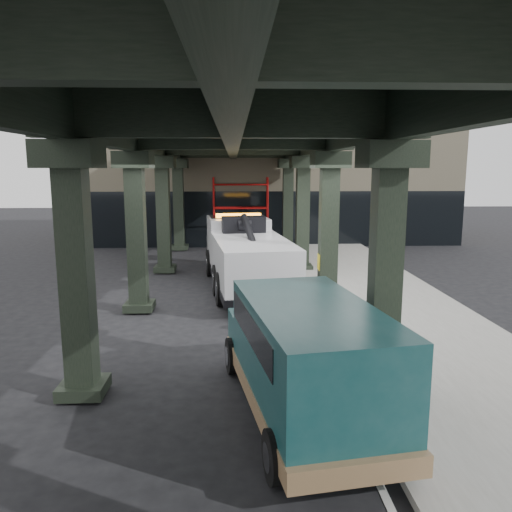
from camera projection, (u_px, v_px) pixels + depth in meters
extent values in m
plane|color=black|center=(248.00, 330.00, 14.07)|extent=(90.00, 90.00, 0.00)
cube|color=gray|center=(384.00, 306.00, 16.22)|extent=(5.00, 40.00, 0.15)
cube|color=silver|center=(299.00, 309.00, 16.11)|extent=(0.12, 38.00, 0.01)
cube|color=black|center=(385.00, 271.00, 9.81)|extent=(0.55, 0.55, 5.00)
cube|color=black|center=(391.00, 155.00, 9.42)|extent=(1.10, 1.10, 0.50)
cube|color=black|center=(380.00, 382.00, 10.22)|extent=(0.90, 0.90, 0.24)
cube|color=black|center=(328.00, 232.00, 15.72)|extent=(0.55, 0.55, 5.00)
cube|color=black|center=(330.00, 160.00, 15.33)|extent=(1.10, 1.10, 0.50)
cube|color=black|center=(327.00, 304.00, 16.12)|extent=(0.90, 0.90, 0.24)
cube|color=black|center=(303.00, 215.00, 21.62)|extent=(0.55, 0.55, 5.00)
cube|color=black|center=(303.00, 162.00, 21.23)|extent=(1.10, 1.10, 0.50)
cube|color=black|center=(302.00, 267.00, 22.02)|extent=(0.90, 0.90, 0.24)
cube|color=black|center=(288.00, 205.00, 27.52)|extent=(0.55, 0.55, 5.00)
cube|color=black|center=(288.00, 163.00, 27.13)|extent=(1.10, 1.10, 0.50)
cube|color=black|center=(287.00, 246.00, 27.93)|extent=(0.90, 0.90, 0.24)
cube|color=black|center=(76.00, 274.00, 9.56)|extent=(0.55, 0.55, 5.00)
cube|color=black|center=(69.00, 154.00, 9.16)|extent=(1.10, 1.10, 0.50)
cube|color=black|center=(84.00, 387.00, 9.96)|extent=(0.90, 0.90, 0.24)
cube|color=black|center=(137.00, 234.00, 15.46)|extent=(0.55, 0.55, 5.00)
cube|color=black|center=(133.00, 160.00, 15.07)|extent=(1.10, 1.10, 0.50)
cube|color=black|center=(140.00, 306.00, 15.86)|extent=(0.90, 0.90, 0.24)
cube|color=black|center=(163.00, 215.00, 21.36)|extent=(0.55, 0.55, 5.00)
cube|color=black|center=(162.00, 162.00, 20.97)|extent=(1.10, 1.10, 0.50)
cube|color=black|center=(165.00, 268.00, 21.76)|extent=(0.90, 0.90, 0.24)
cube|color=black|center=(179.00, 205.00, 27.26)|extent=(0.55, 0.55, 5.00)
cube|color=black|center=(178.00, 163.00, 26.87)|extent=(1.10, 1.10, 0.50)
cube|color=black|center=(180.00, 247.00, 27.67)|extent=(0.90, 0.90, 0.24)
cube|color=black|center=(331.00, 133.00, 15.19)|extent=(0.35, 32.00, 1.10)
cube|color=black|center=(132.00, 133.00, 14.93)|extent=(0.35, 32.00, 1.10)
cube|color=black|center=(232.00, 133.00, 15.06)|extent=(0.35, 32.00, 1.10)
cube|color=black|center=(232.00, 109.00, 14.94)|extent=(7.40, 32.00, 0.30)
cube|color=#C6B793|center=(269.00, 176.00, 33.14)|extent=(22.00, 10.00, 8.00)
cylinder|color=#AD0E0D|center=(214.00, 213.00, 28.32)|extent=(0.08, 0.08, 4.00)
cylinder|color=#AD0E0D|center=(214.00, 214.00, 27.53)|extent=(0.08, 0.08, 4.00)
cylinder|color=#AD0E0D|center=(267.00, 213.00, 28.45)|extent=(0.08, 0.08, 4.00)
cylinder|color=#AD0E0D|center=(268.00, 214.00, 27.66)|extent=(0.08, 0.08, 4.00)
cylinder|color=#AD0E0D|center=(241.00, 230.00, 28.56)|extent=(3.00, 0.08, 0.08)
cylinder|color=#AD0E0D|center=(241.00, 207.00, 28.33)|extent=(3.00, 0.08, 0.08)
cylinder|color=#AD0E0D|center=(240.00, 184.00, 28.11)|extent=(3.00, 0.08, 0.08)
cube|color=black|center=(247.00, 272.00, 18.38)|extent=(1.94, 7.70, 0.25)
cube|color=silver|center=(238.00, 239.00, 20.75)|extent=(2.67, 2.72, 1.83)
cube|color=silver|center=(235.00, 247.00, 21.87)|extent=(2.46, 1.00, 0.92)
cube|color=black|center=(237.00, 226.00, 20.91)|extent=(2.38, 1.59, 0.87)
cube|color=silver|center=(252.00, 260.00, 17.13)|extent=(3.04, 5.35, 1.42)
cube|color=orange|center=(238.00, 215.00, 20.37)|extent=(1.85, 0.51, 0.16)
cube|color=black|center=(244.00, 224.00, 18.93)|extent=(1.69, 0.80, 0.61)
cylinder|color=black|center=(251.00, 238.00, 17.19)|extent=(0.68, 3.56, 1.36)
cube|color=black|center=(266.00, 310.00, 14.78)|extent=(0.48, 1.45, 0.18)
cube|color=black|center=(271.00, 319.00, 14.10)|extent=(1.65, 0.45, 0.18)
cylinder|color=black|center=(211.00, 263.00, 21.04)|extent=(0.49, 1.15, 1.12)
cylinder|color=silver|center=(211.00, 263.00, 21.04)|extent=(0.47, 0.66, 0.62)
cylinder|color=black|center=(263.00, 261.00, 21.40)|extent=(0.49, 1.15, 1.12)
cylinder|color=silver|center=(263.00, 261.00, 21.40)|extent=(0.47, 0.66, 0.62)
cylinder|color=black|center=(218.00, 280.00, 17.78)|extent=(0.49, 1.15, 1.12)
cylinder|color=silver|center=(218.00, 280.00, 17.78)|extent=(0.47, 0.66, 0.62)
cylinder|color=black|center=(279.00, 278.00, 18.14)|extent=(0.49, 1.15, 1.12)
cylinder|color=silver|center=(279.00, 278.00, 18.14)|extent=(0.47, 0.66, 0.62)
cylinder|color=black|center=(222.00, 289.00, 16.49)|extent=(0.49, 1.15, 1.12)
cylinder|color=silver|center=(222.00, 289.00, 16.49)|extent=(0.47, 0.66, 0.62)
cylinder|color=black|center=(288.00, 286.00, 16.86)|extent=(0.49, 1.15, 1.12)
cylinder|color=silver|center=(288.00, 286.00, 16.86)|extent=(0.47, 0.66, 0.62)
cube|color=#113D3F|center=(275.00, 330.00, 11.19)|extent=(2.09, 1.34, 0.86)
cube|color=#113D3F|center=(310.00, 357.00, 8.60)|extent=(2.65, 4.55, 1.86)
cube|color=olive|center=(303.00, 389.00, 9.10)|extent=(2.85, 5.59, 0.33)
cube|color=black|center=(279.00, 302.00, 10.69)|extent=(1.90, 0.69, 0.79)
cube|color=black|center=(306.00, 325.00, 8.79)|extent=(2.54, 3.71, 0.52)
cube|color=silver|center=(269.00, 339.00, 11.75)|extent=(1.90, 0.41, 0.29)
cylinder|color=black|center=(233.00, 356.00, 11.05)|extent=(0.39, 0.83, 0.80)
cylinder|color=silver|center=(233.00, 356.00, 11.05)|extent=(0.37, 0.48, 0.44)
cylinder|color=black|center=(315.00, 350.00, 11.42)|extent=(0.39, 0.83, 0.80)
cylinder|color=silver|center=(315.00, 350.00, 11.42)|extent=(0.37, 0.48, 0.44)
cylinder|color=black|center=(276.00, 456.00, 7.19)|extent=(0.39, 0.83, 0.80)
cylinder|color=silver|center=(276.00, 456.00, 7.19)|extent=(0.37, 0.48, 0.44)
cylinder|color=black|center=(398.00, 442.00, 7.56)|extent=(0.39, 0.83, 0.80)
cylinder|color=silver|center=(398.00, 442.00, 7.56)|extent=(0.37, 0.48, 0.44)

